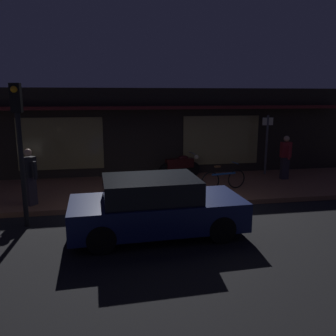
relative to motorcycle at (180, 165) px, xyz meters
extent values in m
plane|color=black|center=(-1.34, -4.27, -0.65)|extent=(60.00, 60.00, 0.00)
cube|color=brown|center=(-1.34, -1.27, -0.57)|extent=(18.00, 4.00, 0.15)
cube|color=black|center=(-1.34, 2.13, 1.15)|extent=(18.00, 2.80, 3.60)
cube|color=olive|center=(-4.54, 0.71, 0.85)|extent=(3.20, 0.04, 2.00)
cube|color=olive|center=(1.86, 0.71, 0.85)|extent=(3.20, 0.04, 2.00)
cube|color=#591919|center=(-1.34, 0.48, 2.20)|extent=(16.20, 0.50, 0.12)
cylinder|color=black|center=(-0.57, -0.12, -0.20)|extent=(0.61, 0.24, 0.60)
cylinder|color=black|center=(0.51, 0.10, -0.20)|extent=(0.61, 0.24, 0.60)
cube|color=black|center=(-0.03, -0.01, 0.08)|extent=(1.13, 0.49, 0.36)
ellipsoid|color=black|center=(0.11, 0.02, 0.28)|extent=(0.48, 0.32, 0.20)
sphere|color=#F9EDB7|center=(0.67, 0.14, 0.28)|extent=(0.18, 0.18, 0.18)
cylinder|color=gray|center=(0.48, 0.10, 0.45)|extent=(0.14, 0.55, 0.03)
torus|color=black|center=(0.60, -2.05, -0.17)|extent=(0.66, 0.16, 0.66)
torus|color=black|center=(1.59, -1.87, -0.17)|extent=(0.66, 0.16, 0.66)
cube|color=#1E478C|center=(1.10, -1.96, 0.05)|extent=(0.89, 0.20, 0.06)
cube|color=brown|center=(0.85, -2.01, 0.32)|extent=(0.21, 0.11, 0.06)
cylinder|color=#1E478C|center=(1.51, -1.89, 0.40)|extent=(0.10, 0.42, 0.02)
cube|color=#28232D|center=(-5.02, -2.65, -0.07)|extent=(0.33, 0.34, 0.85)
cube|color=black|center=(-5.02, -2.65, 0.64)|extent=(0.42, 0.43, 0.58)
sphere|color=tan|center=(-5.02, -2.65, 1.06)|extent=(0.22, 0.22, 0.22)
cylinder|color=black|center=(-5.21, -2.48, 0.57)|extent=(0.13, 0.13, 0.52)
cylinder|color=black|center=(-4.82, -2.82, 0.57)|extent=(0.13, 0.13, 0.52)
cube|color=#28232D|center=(3.91, -0.88, -0.07)|extent=(0.28, 0.20, 0.85)
cube|color=maroon|center=(3.91, -0.88, 0.64)|extent=(0.38, 0.23, 0.58)
sphere|color=tan|center=(3.91, -0.88, 1.06)|extent=(0.22, 0.22, 0.22)
cylinder|color=maroon|center=(3.91, -0.62, 0.57)|extent=(0.09, 0.09, 0.52)
cylinder|color=maroon|center=(3.91, -1.14, 0.57)|extent=(0.09, 0.09, 0.52)
cylinder|color=#47474C|center=(3.56, 0.05, 0.70)|extent=(0.09, 0.09, 2.40)
cube|color=beige|center=(3.56, 0.05, 1.65)|extent=(0.44, 0.03, 0.30)
cylinder|color=black|center=(-4.88, -3.99, 1.15)|extent=(0.12, 0.12, 3.60)
cube|color=black|center=(-4.88, -3.99, 2.60)|extent=(0.24, 0.24, 0.70)
sphere|color=orange|center=(-4.88, -4.12, 2.80)|extent=(0.16, 0.16, 0.16)
cylinder|color=black|center=(-0.32, -4.26, -0.33)|extent=(0.65, 0.25, 0.64)
cylinder|color=black|center=(-0.26, -5.82, -0.33)|extent=(0.65, 0.25, 0.64)
cylinder|color=black|center=(-3.02, -4.37, -0.33)|extent=(0.65, 0.25, 0.64)
cylinder|color=black|center=(-2.96, -5.93, -0.33)|extent=(0.65, 0.25, 0.64)
cube|color=#141E4C|center=(-1.64, -5.09, -0.10)|extent=(4.17, 1.93, 0.68)
cube|color=black|center=(-1.79, -5.10, 0.45)|extent=(2.27, 1.69, 0.64)
camera|label=1|loc=(-2.73, -12.93, 2.65)|focal=36.99mm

